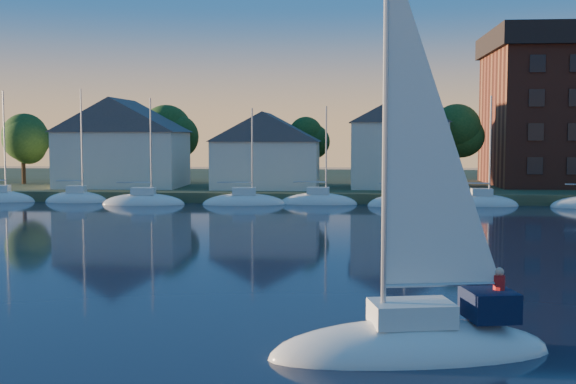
# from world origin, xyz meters

# --- Properties ---
(ground) EXTENTS (260.00, 260.00, 0.00)m
(ground) POSITION_xyz_m (0.00, 0.00, 0.00)
(ground) COLOR black
(ground) RESTS_ON ground
(shoreline_land) EXTENTS (160.00, 50.00, 2.00)m
(shoreline_land) POSITION_xyz_m (0.00, 75.00, 0.00)
(shoreline_land) COLOR #384327
(shoreline_land) RESTS_ON ground
(wooden_dock) EXTENTS (120.00, 3.00, 1.00)m
(wooden_dock) POSITION_xyz_m (0.00, 52.00, 0.00)
(wooden_dock) COLOR brown
(wooden_dock) RESTS_ON ground
(clubhouse_west) EXTENTS (13.65, 9.45, 9.64)m
(clubhouse_west) POSITION_xyz_m (-22.00, 58.00, 5.93)
(clubhouse_west) COLOR beige
(clubhouse_west) RESTS_ON shoreline_land
(clubhouse_centre) EXTENTS (11.55, 8.40, 8.08)m
(clubhouse_centre) POSITION_xyz_m (-6.00, 57.00, 5.13)
(clubhouse_centre) COLOR beige
(clubhouse_centre) RESTS_ON shoreline_land
(clubhouse_east) EXTENTS (10.50, 8.40, 9.80)m
(clubhouse_east) POSITION_xyz_m (8.00, 59.00, 6.00)
(clubhouse_east) COLOR beige
(clubhouse_east) RESTS_ON shoreline_land
(tree_line) EXTENTS (93.40, 5.40, 8.90)m
(tree_line) POSITION_xyz_m (2.00, 63.00, 7.18)
(tree_line) COLOR #342517
(tree_line) RESTS_ON shoreline_land
(moored_fleet) EXTENTS (79.50, 2.40, 12.05)m
(moored_fleet) POSITION_xyz_m (-4.00, 49.00, 0.10)
(moored_fleet) COLOR silver
(moored_fleet) RESTS_ON ground
(hero_sailboat) EXTENTS (9.15, 4.52, 13.73)m
(hero_sailboat) POSITION_xyz_m (4.80, 2.14, 0.58)
(hero_sailboat) COLOR silver
(hero_sailboat) RESTS_ON ground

